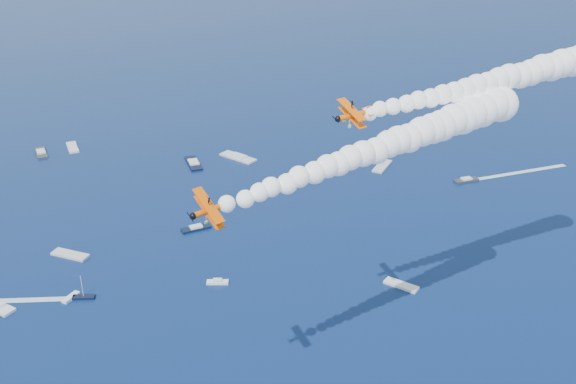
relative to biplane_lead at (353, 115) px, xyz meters
name	(u,v)px	position (x,y,z in m)	size (l,w,h in m)	color
biplane_lead	(353,115)	(0.00, 0.00, 0.00)	(7.05, 7.91, 4.76)	#F95F05
biplane_trail	(211,210)	(-30.17, -12.23, -6.60)	(6.68, 7.49, 4.51)	#E85404
smoke_trail_lead	(504,79)	(32.89, 0.78, 2.53)	(66.60, 8.23, 11.87)	white
smoke_trail_trail	(381,148)	(2.19, -6.29, -4.07)	(65.63, 17.60, 11.87)	white
spectator_boats	(133,222)	(-26.20, 90.11, -60.55)	(227.38, 164.91, 0.70)	#2C323B
boat_wakes	(162,284)	(-26.14, 53.06, -60.87)	(272.44, 56.87, 0.04)	white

